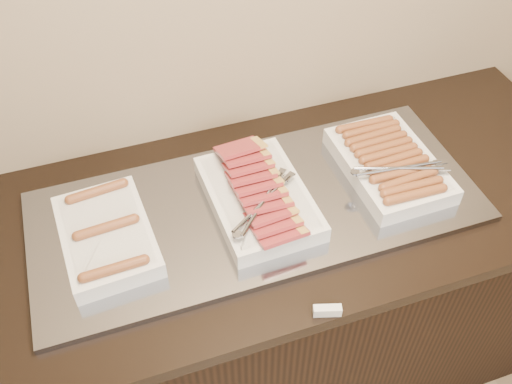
% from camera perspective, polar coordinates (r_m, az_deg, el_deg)
% --- Properties ---
extents(counter, '(2.06, 0.76, 0.90)m').
position_cam_1_polar(counter, '(1.90, -0.20, -10.88)').
color(counter, black).
rests_on(counter, ground).
extents(warming_tray, '(1.20, 0.50, 0.02)m').
position_cam_1_polar(warming_tray, '(1.54, 0.12, -1.51)').
color(warming_tray, gray).
rests_on(warming_tray, counter).
extents(dish_left, '(0.24, 0.34, 0.07)m').
position_cam_1_polar(dish_left, '(1.48, -14.70, -4.21)').
color(dish_left, silver).
rests_on(dish_left, warming_tray).
extents(dish_center, '(0.26, 0.40, 0.10)m').
position_cam_1_polar(dish_center, '(1.51, 0.25, -0.44)').
color(dish_center, silver).
rests_on(dish_center, warming_tray).
extents(dish_right, '(0.27, 0.36, 0.08)m').
position_cam_1_polar(dish_right, '(1.64, 13.21, 2.79)').
color(dish_right, silver).
rests_on(dish_right, warming_tray).
extents(label_holder, '(0.07, 0.04, 0.03)m').
position_cam_1_polar(label_holder, '(1.35, 7.14, -11.69)').
color(label_holder, silver).
rests_on(label_holder, counter).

